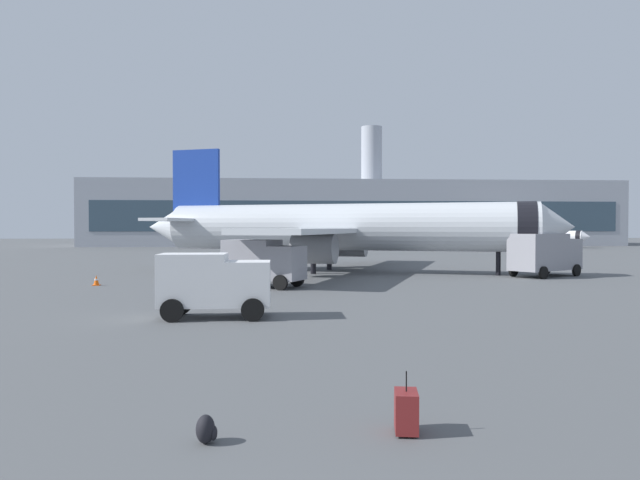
# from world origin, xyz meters

# --- Properties ---
(airplane_at_gate) EXTENTS (34.63, 31.69, 10.50)m
(airplane_at_gate) POSITION_xyz_m (5.30, 43.89, 3.66)
(airplane_at_gate) COLOR silver
(airplane_at_gate) RESTS_ON ground
(airplane_taxiing) EXTENTS (16.75, 15.44, 5.85)m
(airplane_taxiing) POSITION_xyz_m (47.59, 102.58, 2.04)
(airplane_taxiing) COLOR white
(airplane_taxiing) RESTS_ON ground
(service_truck) EXTENTS (5.28, 4.17, 2.90)m
(service_truck) POSITION_xyz_m (-0.88, 31.97, 1.61)
(service_truck) COLOR gray
(service_truck) RESTS_ON ground
(fuel_truck) EXTENTS (6.37, 5.19, 3.20)m
(fuel_truck) POSITION_xyz_m (19.86, 38.47, 1.77)
(fuel_truck) COLOR gray
(fuel_truck) RESTS_ON ground
(cargo_van) EXTENTS (4.40, 2.33, 2.60)m
(cargo_van) POSITION_xyz_m (-2.54, 19.88, 1.45)
(cargo_van) COLOR white
(cargo_van) RESTS_ON ground
(safety_cone_near) EXTENTS (0.44, 0.44, 0.65)m
(safety_cone_near) POSITION_xyz_m (-11.38, 33.85, 0.32)
(safety_cone_near) COLOR #F2590C
(safety_cone_near) RESTS_ON ground
(safety_cone_mid) EXTENTS (0.44, 0.44, 0.81)m
(safety_cone_mid) POSITION_xyz_m (-3.07, 30.33, 0.40)
(safety_cone_mid) COLOR #F2590C
(safety_cone_mid) RESTS_ON ground
(rolling_suitcase) EXTENTS (0.49, 0.69, 1.10)m
(rolling_suitcase) POSITION_xyz_m (2.31, 6.18, 0.39)
(rolling_suitcase) COLOR maroon
(rolling_suitcase) RESTS_ON ground
(traveller_backpack) EXTENTS (0.36, 0.40, 0.48)m
(traveller_backpack) POSITION_xyz_m (-1.16, 5.93, 0.23)
(traveller_backpack) COLOR black
(traveller_backpack) RESTS_ON ground
(terminal_building) EXTENTS (107.72, 23.09, 25.09)m
(terminal_building) POSITION_xyz_m (15.94, 120.16, 6.63)
(terminal_building) COLOR #9EA3AD
(terminal_building) RESTS_ON ground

